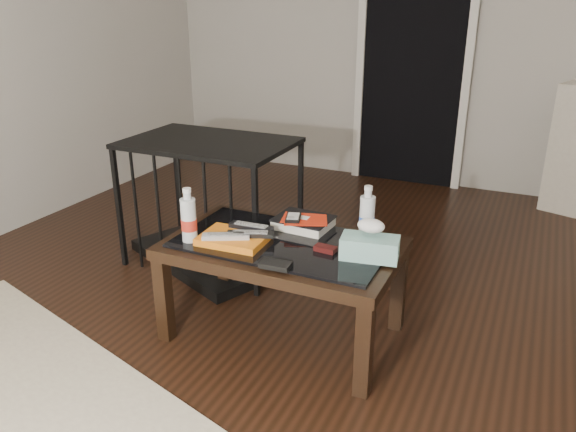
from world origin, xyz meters
name	(u,v)px	position (x,y,z in m)	size (l,w,h in m)	color
ground	(359,346)	(0.00, 0.00, 0.00)	(5.00, 5.00, 0.00)	black
doorway	(414,55)	(-0.40, 2.47, 1.02)	(0.90, 0.08, 2.07)	black
coffee_table	(283,254)	(-0.35, -0.04, 0.40)	(1.00, 0.60, 0.46)	black
pet_crate	(213,222)	(-1.05, 0.50, 0.23)	(1.06, 0.91, 0.71)	black
magazines	(234,238)	(-0.54, -0.13, 0.48)	(0.28, 0.21, 0.03)	orange
remote_silver	(226,236)	(-0.55, -0.18, 0.50)	(0.20, 0.05, 0.02)	#A2A2A6
remote_black_front	(250,234)	(-0.47, -0.11, 0.50)	(0.20, 0.05, 0.02)	black
remote_black_back	(251,227)	(-0.51, -0.04, 0.50)	(0.20, 0.05, 0.02)	black
textbook	(303,222)	(-0.33, 0.14, 0.48)	(0.25, 0.20, 0.05)	black
dvd_mailers	(303,218)	(-0.33, 0.13, 0.51)	(0.19, 0.14, 0.01)	red
ipod	(293,217)	(-0.36, 0.09, 0.52)	(0.06, 0.10, 0.02)	black
flip_phone	(325,249)	(-0.15, -0.06, 0.47)	(0.09, 0.05, 0.02)	black
wallet	(276,265)	(-0.27, -0.28, 0.47)	(0.12, 0.07, 0.02)	black
water_bottle_left	(188,215)	(-0.72, -0.20, 0.58)	(0.07, 0.07, 0.24)	silver
water_bottle_right	(367,212)	(-0.04, 0.14, 0.58)	(0.07, 0.07, 0.24)	silver
tissue_box	(370,248)	(0.04, -0.05, 0.51)	(0.23, 0.12, 0.09)	teal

